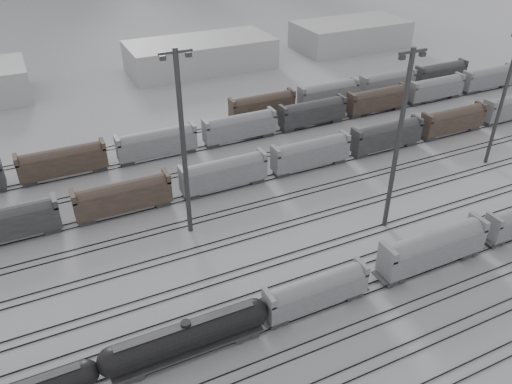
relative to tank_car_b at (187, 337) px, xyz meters
name	(u,v)px	position (x,y,z in m)	size (l,w,h in m)	color
ground	(383,290)	(26.04, -1.00, -2.77)	(900.00, 900.00, 0.00)	#A3A3A7
tracks	(313,219)	(26.04, 16.50, -2.69)	(220.00, 71.50, 0.16)	black
tank_car_b	(187,337)	(0.00, 0.00, 0.00)	(19.34, 3.22, 4.78)	#242427
hopper_car_a	(316,290)	(16.36, 0.00, 0.21)	(13.47, 2.68, 4.82)	#242427
hopper_car_b	(433,247)	(34.44, 0.00, 0.80)	(16.12, 3.20, 5.76)	#242427
light_mast_b	(183,143)	(7.85, 22.10, 11.90)	(4.42, 0.71, 27.64)	#363638
light_mast_c	(398,140)	(35.22, 10.62, 11.70)	(4.36, 0.70, 27.26)	#363638
light_mast_d	(503,96)	(65.07, 18.75, 10.35)	(3.96, 0.63, 24.72)	#363638
bg_string_near	(311,155)	(34.04, 31.00, 0.03)	(151.00, 3.00, 5.60)	gray
bg_string_mid	(312,114)	(44.04, 47.00, 0.03)	(151.00, 3.00, 5.60)	#242427
bg_string_far	(358,89)	(61.54, 55.00, 0.03)	(66.00, 3.00, 5.60)	#4C3B30
warehouse_mid	(201,55)	(36.04, 94.00, 1.23)	(40.00, 18.00, 8.00)	#B1B1B3
warehouse_right	(350,34)	(86.04, 94.00, 1.23)	(35.00, 18.00, 8.00)	#B1B1B3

